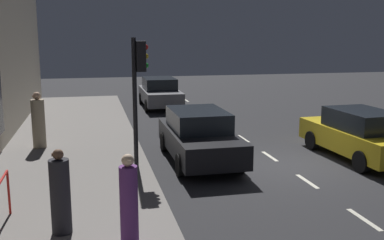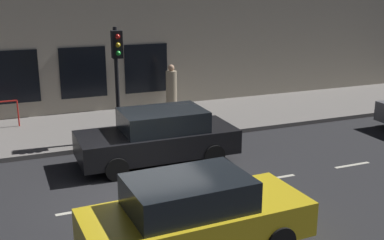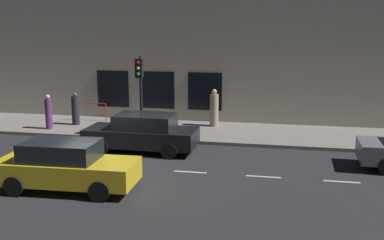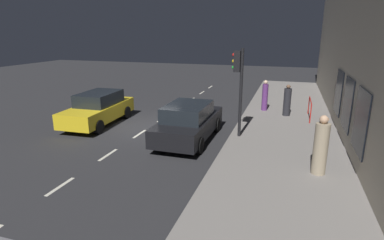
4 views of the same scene
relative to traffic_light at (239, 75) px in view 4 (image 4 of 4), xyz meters
name	(u,v)px [view 4 (image 4 of 4)]	position (x,y,z in m)	size (l,w,h in m)	color
ground_plane	(149,128)	(-4.27, 0.38, -2.73)	(60.00, 60.00, 0.00)	#28282B
sidewalk	(284,139)	(1.98, 0.38, -2.66)	(4.50, 32.00, 0.15)	gray
building_facade	(365,47)	(4.53, 0.38, 1.16)	(0.65, 32.00, 7.79)	#B2A893
lane_centre_line	(140,134)	(-4.27, -0.62, -2.73)	(0.12, 27.20, 0.01)	beige
traffic_light	(239,75)	(0.00, 0.00, 0.00)	(0.47, 0.32, 3.67)	black
parked_car_1	(189,122)	(-1.91, -0.69, -1.94)	(1.97, 4.60, 1.58)	black
parked_car_2	(99,108)	(-6.90, 0.24, -1.94)	(1.98, 4.48, 1.58)	gold
pedestrian_0	(265,96)	(0.75, 4.99, -1.79)	(0.36, 0.36, 1.70)	#5B2D70
pedestrian_1	(287,101)	(1.96, 4.15, -1.83)	(0.41, 0.41, 1.65)	#232328
pedestrian_2	(321,147)	(3.07, -2.88, -1.72)	(0.58, 0.58, 1.88)	gray
red_railing	(310,105)	(3.09, 3.91, -1.87)	(0.05, 1.96, 0.97)	red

